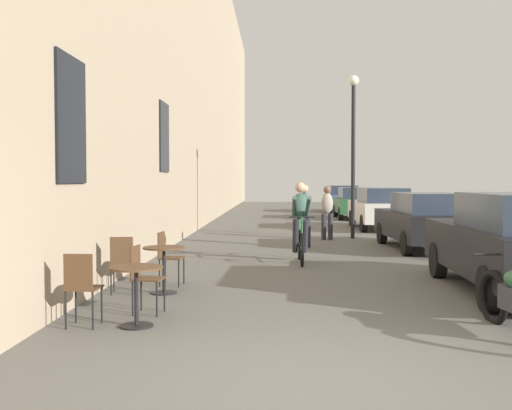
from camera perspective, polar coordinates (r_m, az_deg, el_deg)
name	(u,v)px	position (r m, az deg, el deg)	size (l,w,h in m)	color
ground_plane	(328,387)	(5.25, 6.99, -17.02)	(88.00, 88.00, 0.00)	#5B5954
building_facade_left	(181,29)	(19.77, -7.21, 16.49)	(0.54, 68.00, 13.16)	tan
cafe_table_near	(136,283)	(7.24, -11.45, -7.39)	(0.64, 0.64, 0.72)	black
cafe_chair_near_toward_street	(143,274)	(7.93, -10.82, -6.56)	(0.42, 0.42, 0.89)	black
cafe_chair_near_toward_wall	(81,284)	(7.34, -16.44, -7.33)	(0.39, 0.39, 0.89)	black
cafe_table_mid	(164,260)	(9.27, -8.86, -5.23)	(0.64, 0.64, 0.72)	black
cafe_chair_mid_toward_street	(167,254)	(9.98, -8.53, -4.72)	(0.42, 0.42, 0.89)	black
cafe_chair_mid_toward_wall	(122,261)	(9.34, -12.73, -5.23)	(0.43, 0.43, 0.89)	black
cyclist_on_bicycle	(300,224)	(12.72, 4.30, -1.86)	(0.52, 1.76, 1.74)	black
pedestrian_near	(304,212)	(15.48, 4.66, -0.69)	(0.36, 0.26, 1.64)	#26262D
pedestrian_mid	(327,210)	(17.57, 6.86, -0.44)	(0.35, 0.26, 1.59)	#26262D
street_lamp	(353,135)	(18.14, 9.34, 6.63)	(0.32, 0.32, 4.90)	black
parked_car_second	(425,220)	(15.53, 15.92, -1.42)	(1.83, 4.10, 1.44)	black
parked_car_third	(380,208)	(21.70, 11.87, -0.27)	(1.82, 4.21, 1.49)	beige
parked_car_fourth	(355,202)	(27.58, 9.51, 0.24)	(1.78, 4.09, 1.45)	#23512D
parked_car_fifth	(342,198)	(33.45, 8.26, 0.65)	(1.81, 4.20, 1.49)	#384C84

